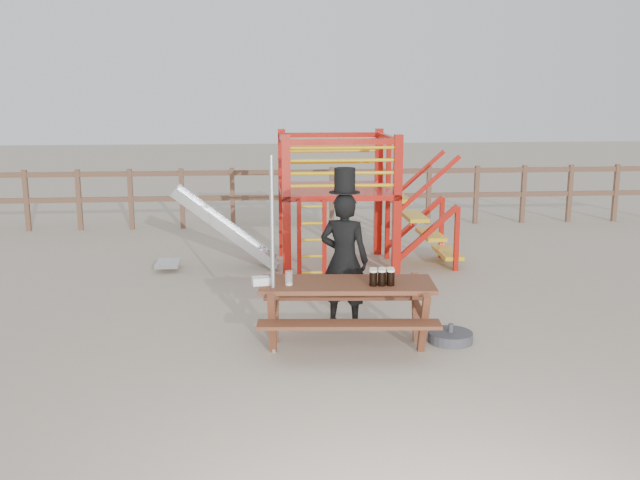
{
  "coord_description": "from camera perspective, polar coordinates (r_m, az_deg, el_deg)",
  "views": [
    {
      "loc": [
        -1.02,
        -7.22,
        2.71
      ],
      "look_at": [
        -0.3,
        0.8,
        1.02
      ],
      "focal_mm": 40.0,
      "sensor_mm": 36.0,
      "label": 1
    }
  ],
  "objects": [
    {
      "name": "parasol_base",
      "position": [
        8.03,
        10.39,
        -7.63
      ],
      "size": [
        0.49,
        0.49,
        0.21
      ],
      "color": "#39393E",
      "rests_on": "ground"
    },
    {
      "name": "back_fence",
      "position": [
        14.39,
        -1.03,
        3.99
      ],
      "size": [
        15.09,
        0.09,
        1.2
      ],
      "color": "brown",
      "rests_on": "ground"
    },
    {
      "name": "playground_fort",
      "position": [
        10.98,
        0.9,
        3.3
      ],
      "size": [
        4.71,
        1.84,
        2.1
      ],
      "color": "#AF140B",
      "rests_on": "ground"
    },
    {
      "name": "man_with_hat",
      "position": [
        8.25,
        1.95,
        -1.3
      ],
      "size": [
        0.67,
        0.57,
        1.86
      ],
      "rotation": [
        0.0,
        0.0,
        2.75
      ],
      "color": "black",
      "rests_on": "ground"
    },
    {
      "name": "metal_pole",
      "position": [
        7.33,
        -3.82,
        -1.33
      ],
      "size": [
        0.05,
        0.05,
        2.08
      ],
      "primitive_type": "cylinder",
      "color": "#B2B2B7",
      "rests_on": "ground"
    },
    {
      "name": "picnic_table",
      "position": [
        7.65,
        2.15,
        -5.31
      ],
      "size": [
        1.94,
        1.42,
        0.71
      ],
      "rotation": [
        0.0,
        0.0,
        -0.08
      ],
      "color": "brown",
      "rests_on": "ground"
    },
    {
      "name": "empty_glasses",
      "position": [
        7.46,
        -2.51,
        -3.11
      ],
      "size": [
        0.08,
        0.08,
        0.15
      ],
      "color": "silver",
      "rests_on": "picnic_table"
    },
    {
      "name": "stout_pints",
      "position": [
        7.5,
        4.98,
        -2.94
      ],
      "size": [
        0.28,
        0.17,
        0.17
      ],
      "color": "black",
      "rests_on": "picnic_table"
    },
    {
      "name": "ground",
      "position": [
        7.78,
        2.76,
        -8.53
      ],
      "size": [
        60.0,
        60.0,
        0.0
      ],
      "primitive_type": "plane",
      "color": "tan",
      "rests_on": "ground"
    },
    {
      "name": "paper_bag",
      "position": [
        7.51,
        -4.75,
        -3.27
      ],
      "size": [
        0.2,
        0.16,
        0.08
      ],
      "primitive_type": "cube",
      "rotation": [
        0.0,
        0.0,
        0.14
      ],
      "color": "white",
      "rests_on": "picnic_table"
    }
  ]
}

